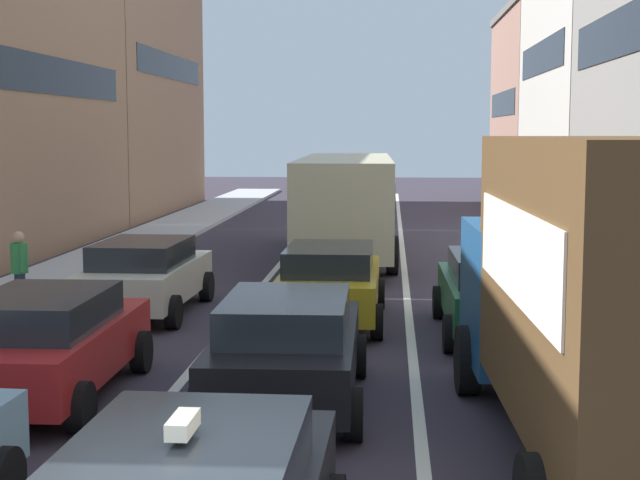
% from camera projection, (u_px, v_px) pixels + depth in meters
% --- Properties ---
extents(sidewalk_left, '(2.60, 64.00, 0.14)m').
position_uv_depth(sidewalk_left, '(102.00, 260.00, 26.48)').
color(sidewalk_left, '#B7B7B7').
rests_on(sidewalk_left, ground).
extents(lane_stripe_left, '(0.16, 60.00, 0.01)m').
position_uv_depth(lane_stripe_left, '(280.00, 264.00, 26.12)').
color(lane_stripe_left, silver).
rests_on(lane_stripe_left, ground).
extents(lane_stripe_right, '(0.16, 60.00, 0.01)m').
position_uv_depth(lane_stripe_right, '(404.00, 265.00, 25.87)').
color(lane_stripe_right, silver).
rests_on(lane_stripe_right, ground).
extents(removalist_box_truck, '(2.90, 7.77, 3.58)m').
position_uv_depth(removalist_box_truck, '(616.00, 290.00, 10.02)').
color(removalist_box_truck, navy).
rests_on(removalist_box_truck, ground).
extents(sedan_centre_lane_second, '(2.11, 4.32, 1.49)m').
position_uv_depth(sedan_centre_lane_second, '(287.00, 347.00, 12.59)').
color(sedan_centre_lane_second, black).
rests_on(sedan_centre_lane_second, ground).
extents(wagon_left_lane_second, '(2.10, 4.32, 1.49)m').
position_uv_depth(wagon_left_lane_second, '(46.00, 342.00, 12.87)').
color(wagon_left_lane_second, '#A51E1E').
rests_on(wagon_left_lane_second, ground).
extents(hatchback_centre_lane_third, '(2.07, 4.30, 1.49)m').
position_uv_depth(hatchback_centre_lane_third, '(330.00, 282.00, 18.02)').
color(hatchback_centre_lane_third, '#B29319').
rests_on(hatchback_centre_lane_third, ground).
extents(sedan_left_lane_third, '(2.12, 4.33, 1.49)m').
position_uv_depth(sedan_left_lane_third, '(145.00, 274.00, 18.94)').
color(sedan_left_lane_third, beige).
rests_on(sedan_left_lane_third, ground).
extents(sedan_right_lane_behind_truck, '(2.11, 4.32, 1.49)m').
position_uv_depth(sedan_right_lane_behind_truck, '(496.00, 291.00, 16.93)').
color(sedan_right_lane_behind_truck, '#19592D').
rests_on(sedan_right_lane_behind_truck, ground).
extents(bus_mid_queue_primary, '(2.97, 10.55, 2.90)m').
position_uv_depth(bus_mid_queue_primary, '(346.00, 197.00, 27.20)').
color(bus_mid_queue_primary, '#BFB793').
rests_on(bus_mid_queue_primary, ground).
extents(pedestrian_far_sidewalk, '(0.38, 0.44, 1.66)m').
position_uv_depth(pedestrian_far_sidewalk, '(19.00, 267.00, 18.96)').
color(pedestrian_far_sidewalk, '#262D47').
rests_on(pedestrian_far_sidewalk, ground).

